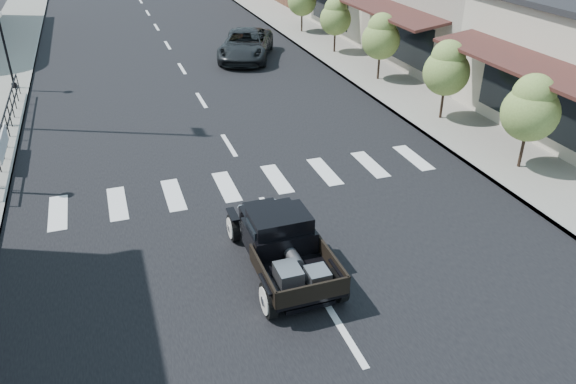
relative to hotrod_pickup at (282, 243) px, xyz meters
name	(u,v)px	position (x,y,z in m)	size (l,w,h in m)	color
ground	(296,254)	(0.50, 0.47, -0.73)	(120.00, 120.00, 0.00)	black
road	(189,80)	(0.50, 15.47, -0.72)	(14.00, 80.00, 0.02)	black
road_markings	(211,117)	(0.50, 10.47, -0.73)	(12.00, 60.00, 0.06)	silver
sidewalk_right	(354,63)	(9.00, 15.47, -0.65)	(3.00, 80.00, 0.15)	gray
storefront_mid	(493,19)	(15.50, 13.47, 1.52)	(10.00, 9.00, 4.50)	#ADA291
railing	(7,123)	(-6.80, 10.47, -0.08)	(0.08, 10.00, 1.00)	black
banner	(5,150)	(-6.72, 8.47, -0.28)	(0.04, 2.20, 0.60)	silver
lamp_post_c	(5,48)	(-7.10, 16.47, 1.16)	(0.36, 0.36, 3.48)	black
small_tree_a	(528,124)	(8.80, 2.58, 0.88)	(1.74, 1.74, 2.90)	olive
small_tree_b	(445,81)	(8.80, 7.14, 0.86)	(1.72, 1.72, 2.87)	olive
small_tree_c	(380,48)	(8.80, 12.45, 0.86)	(1.72, 1.72, 2.87)	olive
small_tree_d	(335,26)	(8.80, 17.63, 0.80)	(1.65, 1.65, 2.75)	olive
small_tree_e	(302,7)	(8.80, 22.78, 0.88)	(1.74, 1.74, 2.90)	olive
hotrod_pickup	(282,243)	(0.00, 0.00, 0.00)	(1.95, 4.18, 1.45)	black
second_car	(246,45)	(4.04, 18.26, 0.01)	(2.43, 5.27, 1.47)	black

